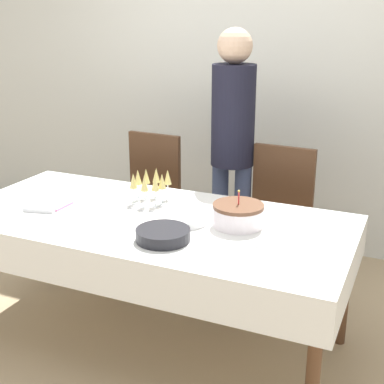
{
  "coord_description": "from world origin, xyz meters",
  "views": [
    {
      "loc": [
        1.26,
        -2.29,
        1.75
      ],
      "look_at": [
        0.18,
        0.14,
        0.87
      ],
      "focal_mm": 50.0,
      "sensor_mm": 36.0,
      "label": 1
    }
  ],
  "objects_px": {
    "person_standing": "(233,134)",
    "dining_chair_far_right": "(276,217)",
    "dining_chair_far_left": "(147,198)",
    "champagne_tray": "(151,186)",
    "plate_stack_dessert": "(187,219)",
    "plate_stack_main": "(163,235)",
    "birthday_cake": "(238,215)"
  },
  "relations": [
    {
      "from": "dining_chair_far_left",
      "to": "dining_chair_far_right",
      "type": "height_order",
      "value": "same"
    },
    {
      "from": "dining_chair_far_right",
      "to": "plate_stack_dessert",
      "type": "distance_m",
      "value": 0.87
    },
    {
      "from": "champagne_tray",
      "to": "person_standing",
      "type": "height_order",
      "value": "person_standing"
    },
    {
      "from": "dining_chair_far_left",
      "to": "birthday_cake",
      "type": "bearing_deg",
      "value": -38.57
    },
    {
      "from": "dining_chair_far_left",
      "to": "champagne_tray",
      "type": "relative_size",
      "value": 3.28
    },
    {
      "from": "champagne_tray",
      "to": "plate_stack_main",
      "type": "height_order",
      "value": "champagne_tray"
    },
    {
      "from": "birthday_cake",
      "to": "person_standing",
      "type": "distance_m",
      "value": 0.93
    },
    {
      "from": "birthday_cake",
      "to": "plate_stack_dessert",
      "type": "height_order",
      "value": "birthday_cake"
    },
    {
      "from": "dining_chair_far_left",
      "to": "champagne_tray",
      "type": "bearing_deg",
      "value": -59.36
    },
    {
      "from": "plate_stack_main",
      "to": "plate_stack_dessert",
      "type": "xyz_separation_m",
      "value": [
        0.01,
        0.25,
        -0.01
      ]
    },
    {
      "from": "champagne_tray",
      "to": "birthday_cake",
      "type": "bearing_deg",
      "value": -13.16
    },
    {
      "from": "dining_chair_far_left",
      "to": "dining_chair_far_right",
      "type": "bearing_deg",
      "value": 0.0
    },
    {
      "from": "champagne_tray",
      "to": "plate_stack_dessert",
      "type": "height_order",
      "value": "champagne_tray"
    },
    {
      "from": "dining_chair_far_right",
      "to": "champagne_tray",
      "type": "relative_size",
      "value": 3.28
    },
    {
      "from": "birthday_cake",
      "to": "plate_stack_main",
      "type": "height_order",
      "value": "birthday_cake"
    },
    {
      "from": "birthday_cake",
      "to": "plate_stack_main",
      "type": "relative_size",
      "value": 0.99
    },
    {
      "from": "person_standing",
      "to": "dining_chair_far_right",
      "type": "bearing_deg",
      "value": -17.75
    },
    {
      "from": "dining_chair_far_right",
      "to": "person_standing",
      "type": "distance_m",
      "value": 0.6
    },
    {
      "from": "dining_chair_far_left",
      "to": "dining_chair_far_right",
      "type": "xyz_separation_m",
      "value": [
        0.92,
        0.0,
        0.0
      ]
    },
    {
      "from": "dining_chair_far_left",
      "to": "champagne_tray",
      "type": "xyz_separation_m",
      "value": [
        0.36,
        -0.6,
        0.31
      ]
    },
    {
      "from": "dining_chair_far_left",
      "to": "birthday_cake",
      "type": "relative_size",
      "value": 3.8
    },
    {
      "from": "champagne_tray",
      "to": "plate_stack_dessert",
      "type": "bearing_deg",
      "value": -32.63
    },
    {
      "from": "dining_chair_far_right",
      "to": "birthday_cake",
      "type": "xyz_separation_m",
      "value": [
        -0.01,
        -0.73,
        0.27
      ]
    },
    {
      "from": "person_standing",
      "to": "plate_stack_main",
      "type": "bearing_deg",
      "value": -86.25
    },
    {
      "from": "plate_stack_main",
      "to": "person_standing",
      "type": "xyz_separation_m",
      "value": [
        -0.08,
        1.15,
        0.24
      ]
    },
    {
      "from": "dining_chair_far_right",
      "to": "plate_stack_main",
      "type": "bearing_deg",
      "value": -104.33
    },
    {
      "from": "birthday_cake",
      "to": "person_standing",
      "type": "height_order",
      "value": "person_standing"
    },
    {
      "from": "plate_stack_dessert",
      "to": "person_standing",
      "type": "distance_m",
      "value": 0.95
    },
    {
      "from": "dining_chair_far_right",
      "to": "birthday_cake",
      "type": "relative_size",
      "value": 3.8
    },
    {
      "from": "dining_chair_far_right",
      "to": "dining_chair_far_left",
      "type": "bearing_deg",
      "value": -180.0
    },
    {
      "from": "dining_chair_far_left",
      "to": "champagne_tray",
      "type": "distance_m",
      "value": 0.76
    },
    {
      "from": "champagne_tray",
      "to": "plate_stack_dessert",
      "type": "distance_m",
      "value": 0.38
    }
  ]
}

